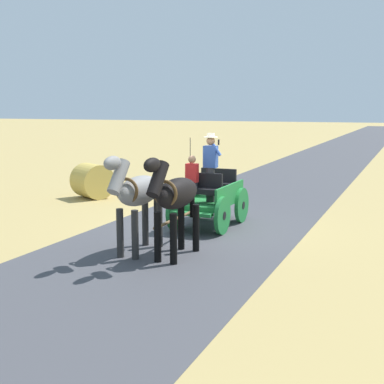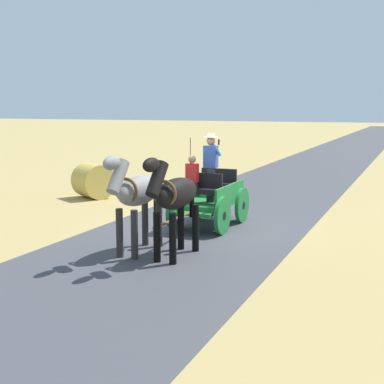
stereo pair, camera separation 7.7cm
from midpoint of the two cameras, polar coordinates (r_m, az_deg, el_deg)
ground_plane at (r=14.11m, az=1.72°, el=-3.77°), size 200.00×200.00×0.00m
road_surface at (r=14.11m, az=1.72°, el=-3.75°), size 5.25×160.00×0.01m
horse_drawn_carriage at (r=13.98m, az=1.98°, el=-0.48°), size 1.43×4.50×2.50m
horse_near_side at (r=10.98m, az=-1.72°, el=-0.45°), size 0.61×2.13×2.21m
horse_off_side at (r=11.39m, az=-5.79°, el=-0.14°), size 0.59×2.13×2.21m
hay_bale at (r=18.76m, az=-10.48°, el=1.18°), size 1.54×1.58×1.20m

